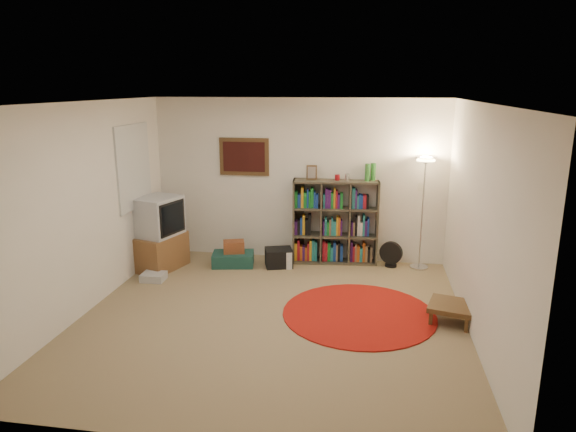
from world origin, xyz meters
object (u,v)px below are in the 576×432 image
object	(u,v)px
bookshelf	(334,223)
tv_stand	(159,234)
suitcase	(233,259)
side_table	(451,307)
floor_lamp	(425,176)
floor_fan	(391,254)

from	to	relation	value
bookshelf	tv_stand	world-z (taller)	bookshelf
suitcase	side_table	distance (m)	3.35
bookshelf	floor_lamp	size ratio (longest dim) A/B	0.91
floor_lamp	bookshelf	bearing A→B (deg)	175.69
floor_fan	side_table	distance (m)	1.90
tv_stand	suitcase	size ratio (longest dim) A/B	1.61
suitcase	floor_lamp	bearing A→B (deg)	-3.64
floor_lamp	side_table	xyz separation A→B (m)	(0.20, -1.81, -1.22)
floor_lamp	tv_stand	world-z (taller)	floor_lamp
side_table	suitcase	bearing A→B (deg)	153.77
bookshelf	suitcase	size ratio (longest dim) A/B	2.28
floor_lamp	suitcase	bearing A→B (deg)	-173.30
side_table	bookshelf	bearing A→B (deg)	128.34
bookshelf	side_table	size ratio (longest dim) A/B	2.59
floor_fan	suitcase	world-z (taller)	floor_fan
tv_stand	suitcase	xyz separation A→B (m)	(1.04, 0.29, -0.43)
floor_lamp	tv_stand	bearing A→B (deg)	-170.86
tv_stand	side_table	world-z (taller)	tv_stand
tv_stand	side_table	xyz separation A→B (m)	(4.04, -1.19, -0.34)
bookshelf	floor_fan	world-z (taller)	bookshelf
side_table	floor_lamp	bearing A→B (deg)	96.44
floor_fan	side_table	xyz separation A→B (m)	(0.63, -1.79, -0.01)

